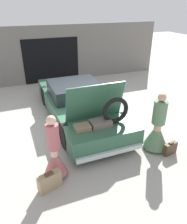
# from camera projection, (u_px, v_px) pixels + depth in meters

# --- Properties ---
(ground_plane) EXTENTS (40.00, 40.00, 0.00)m
(ground_plane) POSITION_uv_depth(u_px,v_px,m) (79.00, 117.00, 7.97)
(ground_plane) COLOR #ADA89E
(garage_wall_back) EXTENTS (12.00, 0.14, 2.80)m
(garage_wall_back) POSITION_uv_depth(u_px,v_px,m) (51.00, 55.00, 11.02)
(garage_wall_back) COLOR slate
(garage_wall_back) RESTS_ON ground_plane
(car) EXTENTS (2.03, 5.33, 1.82)m
(car) POSITION_uv_depth(u_px,v_px,m) (79.00, 103.00, 7.72)
(car) COLOR #336047
(car) RESTS_ON ground_plane
(person_left) EXTENTS (0.55, 0.55, 1.62)m
(person_left) POSITION_uv_depth(u_px,v_px,m) (55.00, 156.00, 5.06)
(person_left) COLOR beige
(person_left) RESTS_ON ground_plane
(person_right) EXTENTS (0.69, 0.69, 1.70)m
(person_right) POSITION_uv_depth(u_px,v_px,m) (157.00, 130.00, 6.02)
(person_right) COLOR tan
(person_right) RESTS_ON ground_plane
(suitcase_beside_left_person) EXTENTS (0.56, 0.32, 0.45)m
(suitcase_beside_left_person) POSITION_uv_depth(u_px,v_px,m) (50.00, 181.00, 4.83)
(suitcase_beside_left_person) COLOR #9E8460
(suitcase_beside_left_person) RESTS_ON ground_plane
(suitcase_beside_right_person) EXTENTS (0.43, 0.20, 0.39)m
(suitcase_beside_right_person) POSITION_uv_depth(u_px,v_px,m) (170.00, 148.00, 5.97)
(suitcase_beside_right_person) COLOR #473323
(suitcase_beside_right_person) RESTS_ON ground_plane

